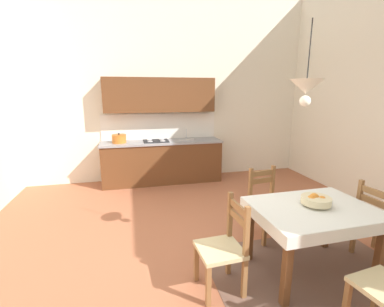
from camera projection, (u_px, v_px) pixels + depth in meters
The scene contains 10 objects.
ground_plane at pixel (209, 253), 3.36m from camera, with size 6.68×6.69×0.10m, color #A86042.
wall_back at pixel (169, 88), 5.85m from camera, with size 6.68×0.12×3.98m, color silver.
area_rug at pixel (313, 276), 2.86m from camera, with size 2.10×1.60×0.01m, color brown.
kitchen_cabinetry at pixel (161, 143), 5.73m from camera, with size 2.52×0.63×2.20m.
dining_table at pixel (312, 219), 2.81m from camera, with size 1.26×0.94×0.75m.
dining_chair_kitchen_side at pixel (267, 205), 3.60m from camera, with size 0.48×0.48×0.93m.
dining_chair_window_side at pixel (379, 224), 3.06m from camera, with size 0.45×0.45×0.93m.
dining_chair_tv_side at pixel (224, 248), 2.60m from camera, with size 0.44×0.44×0.93m.
fruit_bowl at pixel (316, 200), 2.81m from camera, with size 0.30×0.30×0.12m.
pendant_lamp at pixel (306, 88), 2.59m from camera, with size 0.32×0.32×0.80m.
Camera 1 is at (-0.90, -2.86, 1.92)m, focal length 25.15 mm.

